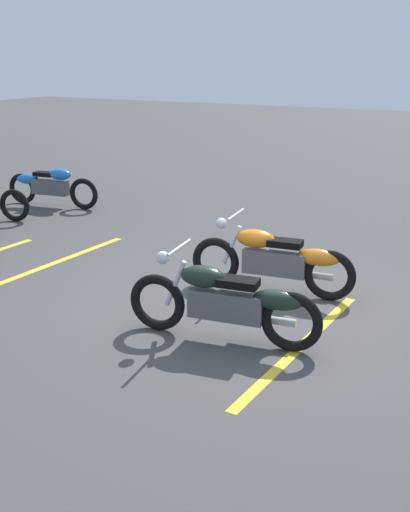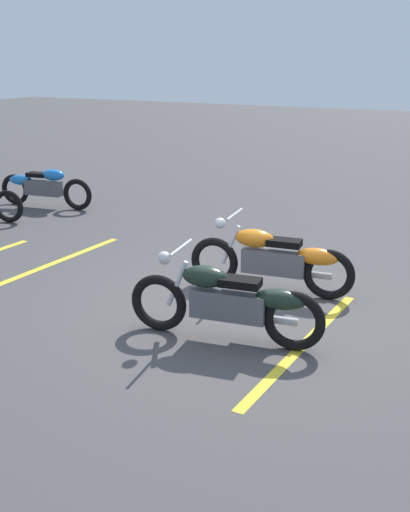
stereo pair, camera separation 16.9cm
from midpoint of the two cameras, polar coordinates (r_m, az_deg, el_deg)
The scene contains 6 objects.
ground_plane at distance 7.84m, azimuth 2.04°, elevation -4.95°, with size 60.00×60.00×0.00m, color #474444.
motorcycle_bright_foreground at distance 8.31m, azimuth 5.73°, elevation -0.27°, with size 2.23×0.65×1.04m.
motorcycle_dark_foreground at distance 6.88m, azimuth 1.51°, elevation -4.13°, with size 2.22×0.67×1.04m.
motorcycle_row_far_left at distance 13.45m, azimuth -14.84°, elevation 6.13°, with size 2.12×0.42×0.80m.
parking_stripe_near at distance 7.03m, azimuth 8.28°, elevation -7.90°, with size 3.20×0.12×0.01m, color yellow.
parking_stripe_mid at distance 9.78m, azimuth -14.42°, elevation -0.79°, with size 3.20×0.12×0.01m, color yellow.
Camera 2 is at (-2.96, 6.59, 3.04)m, focal length 44.19 mm.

